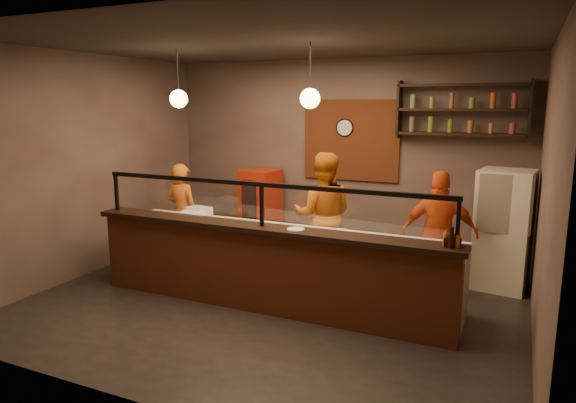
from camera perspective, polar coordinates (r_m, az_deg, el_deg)
The scene contains 29 objects.
floor at distance 6.69m, azimuth -1.62°, elevation -11.03°, with size 6.00×6.00×0.00m, color black.
ceiling at distance 6.24m, azimuth -1.78°, elevation 17.35°, with size 6.00×6.00×0.00m, color #353029.
wall_back at distance 8.57m, azimuth 5.73°, elevation 4.85°, with size 6.00×6.00×0.00m, color #6E5B50.
wall_left at distance 8.05m, azimuth -21.28°, elevation 3.76°, with size 5.00×5.00×0.00m, color #6E5B50.
wall_right at distance 5.64m, azimuth 26.79°, elevation 0.55°, with size 5.00×5.00×0.00m, color #6E5B50.
wall_front at distance 4.21m, azimuth -16.89°, elevation -1.93°, with size 6.00×6.00×0.00m, color #6E5B50.
brick_patch at distance 8.45m, azimuth 7.00°, elevation 6.78°, with size 1.60×0.04×1.30m, color brown.
service_counter at distance 6.27m, azimuth -2.86°, elevation -7.71°, with size 4.60×0.25×1.00m, color brown.
counter_ledge at distance 6.12m, azimuth -2.91°, elevation -3.00°, with size 4.70×0.37×0.06m, color black.
worktop_cabinet at distance 6.72m, azimuth -0.88°, elevation -7.08°, with size 4.60×0.75×0.85m, color gray.
worktop at distance 6.59m, azimuth -0.89°, elevation -3.36°, with size 4.60×0.75×0.05m, color white.
sneeze_guard at distance 6.04m, azimuth -2.94°, elevation 0.13°, with size 4.50×0.05×0.52m.
wall_shelving at distance 7.93m, azimuth 18.70°, elevation 9.64°, with size 1.84×0.28×0.85m.
wall_clock at distance 8.46m, azimuth 6.36°, elevation 8.15°, with size 0.30×0.30×0.04m, color black.
pendant_left at distance 7.16m, azimuth -12.05°, elevation 11.11°, with size 0.24×0.24×0.77m.
pendant_right at distance 6.22m, azimuth 2.46°, elevation 11.39°, with size 0.24×0.24×0.77m.
cook_left at distance 8.25m, azimuth -11.66°, elevation -1.28°, with size 0.57×0.38×1.58m, color orange.
cook_mid at distance 7.38m, azimuth 3.89°, elevation -1.56°, with size 0.88×0.69×1.82m, color #C46612.
cook_right at distance 6.97m, azimuth 16.46°, elevation -3.43°, with size 0.97×0.40×1.65m, color #E24E15.
fridge at distance 7.51m, azimuth 22.80°, elevation -2.92°, with size 0.68×0.63×1.63m, color #EBE8C7.
red_cooler at distance 8.90m, azimuth -3.08°, elevation -0.84°, with size 0.59×0.54×1.37m, color #B0230B.
pizza_dough at distance 6.41m, azimuth 5.28°, elevation -3.53°, with size 0.51×0.51×0.01m, color beige.
prep_tub_a at distance 7.11m, azimuth -10.72°, elevation -1.68°, with size 0.29×0.23×0.14m, color white.
prep_tub_b at distance 7.30m, azimuth -9.92°, elevation -1.26°, with size 0.32×0.26×0.16m, color silver.
prep_tub_c at distance 6.92m, azimuth -9.91°, elevation -1.95°, with size 0.31×0.25×0.15m, color white.
rolling_pin at distance 6.98m, azimuth -7.97°, elevation -2.22°, with size 0.05×0.05×0.31m, color gold.
condiment_caddy at distance 5.52m, azimuth 17.76°, elevation -4.24°, with size 0.17×0.14×0.10m, color black.
pepper_mill at distance 5.42m, azimuth 17.65°, elevation -3.81°, with size 0.05×0.05×0.22m, color black.
small_plate at distance 5.91m, azimuth 0.86°, elevation -3.11°, with size 0.21×0.21×0.01m, color silver.
Camera 1 is at (2.74, -5.57, 2.51)m, focal length 32.00 mm.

